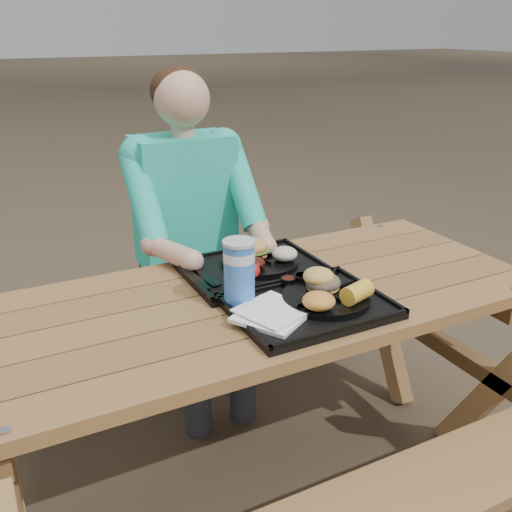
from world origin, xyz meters
name	(u,v)px	position (x,y,z in m)	size (l,w,h in m)	color
ground	(256,483)	(0.00, 0.00, 0.00)	(60.00, 60.00, 0.00)	#999999
picnic_table	(256,396)	(0.00, 0.00, 0.38)	(1.80, 1.49, 0.75)	#999999
tray_near	(309,307)	(0.09, -0.16, 0.76)	(0.45, 0.35, 0.02)	black
tray_far	(254,270)	(0.07, 0.15, 0.76)	(0.45, 0.35, 0.02)	black
plate_near	(326,298)	(0.15, -0.17, 0.78)	(0.26, 0.26, 0.02)	black
plate_far	(260,262)	(0.10, 0.16, 0.78)	(0.26, 0.26, 0.02)	black
napkin_stack	(272,314)	(-0.04, -0.18, 0.78)	(0.18, 0.18, 0.02)	white
soda_cup	(239,273)	(-0.08, -0.05, 0.86)	(0.09, 0.09, 0.18)	blue
condiment_bbq	(288,282)	(0.10, -0.03, 0.78)	(0.05, 0.05, 0.03)	#340F05
condiment_mustard	(302,279)	(0.15, -0.04, 0.79)	(0.06, 0.06, 0.03)	yellow
sandwich	(324,273)	(0.16, -0.13, 0.84)	(0.10, 0.10, 0.10)	#DFAE4F
mac_cheese	(319,301)	(0.08, -0.23, 0.81)	(0.09, 0.09, 0.05)	gold
corn_cob	(357,292)	(0.20, -0.24, 0.82)	(0.09, 0.09, 0.05)	yellow
cutlery_far	(204,276)	(-0.11, 0.16, 0.77)	(0.03, 0.18, 0.01)	black
burger	(252,243)	(0.09, 0.20, 0.84)	(0.11, 0.11, 0.10)	#DC914D
baked_beans	(254,263)	(0.05, 0.11, 0.81)	(0.07, 0.07, 0.03)	#410F0D
potato_salad	(285,254)	(0.17, 0.12, 0.81)	(0.09, 0.09, 0.05)	beige
diner	(189,255)	(0.02, 0.66, 0.64)	(0.48, 0.84, 1.28)	#1BC2C0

